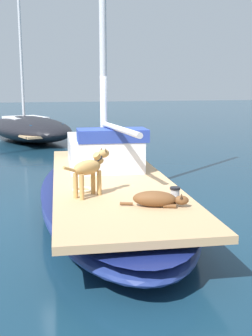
# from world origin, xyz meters

# --- Properties ---
(ground_plane) EXTENTS (120.00, 120.00, 0.00)m
(ground_plane) POSITION_xyz_m (0.00, 0.00, 0.00)
(ground_plane) COLOR #143347
(sailboat_main) EXTENTS (3.50, 7.52, 0.66)m
(sailboat_main) POSITION_xyz_m (0.00, 0.00, 0.34)
(sailboat_main) COLOR navy
(sailboat_main) RESTS_ON ground
(mast_main) EXTENTS (0.14, 2.27, 7.19)m
(mast_main) POSITION_xyz_m (0.13, 0.74, 3.89)
(mast_main) COLOR silver
(mast_main) RESTS_ON sailboat_main
(cabin_house) EXTENTS (1.69, 2.40, 0.84)m
(cabin_house) POSITION_xyz_m (0.17, 1.11, 1.01)
(cabin_house) COLOR silver
(cabin_house) RESTS_ON sailboat_main
(dog_brown) EXTENTS (0.91, 0.48, 0.22)m
(dog_brown) POSITION_xyz_m (0.11, -2.08, 0.77)
(dog_brown) COLOR brown
(dog_brown) RESTS_ON sailboat_main
(dog_tan) EXTENTS (0.84, 0.57, 0.70)m
(dog_tan) POSITION_xyz_m (-0.65, -1.24, 1.08)
(dog_tan) COLOR tan
(dog_tan) RESTS_ON sailboat_main
(deck_winch) EXTENTS (0.16, 0.16, 0.21)m
(deck_winch) POSITION_xyz_m (0.46, -1.90, 0.76)
(deck_winch) COLOR #B7B7BC
(deck_winch) RESTS_ON sailboat_main
(coiled_rope) EXTENTS (0.32, 0.32, 0.04)m
(coiled_rope) POSITION_xyz_m (-0.70, -0.90, 0.68)
(coiled_rope) COLOR beige
(coiled_rope) RESTS_ON sailboat_main
(moored_boat_far_astern) EXTENTS (4.34, 6.83, 7.45)m
(moored_boat_far_astern) POSITION_xyz_m (-0.55, 11.19, 0.56)
(moored_boat_far_astern) COLOR black
(moored_boat_far_astern) RESTS_ON ground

